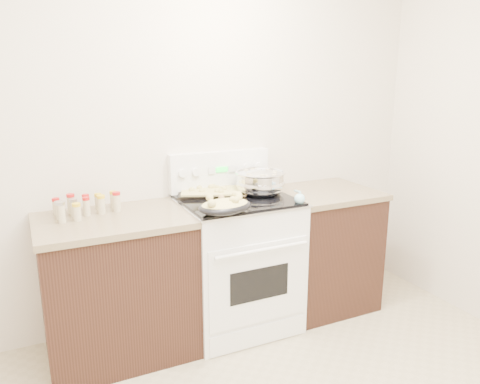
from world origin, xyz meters
TOP-DOWN VIEW (x-y plane):
  - room_shell at (0.00, 0.00)m, footprint 4.10×3.60m
  - counter_left at (-0.48, 1.43)m, footprint 0.93×0.67m
  - counter_right at (1.08, 1.43)m, footprint 0.73×0.67m
  - kitchen_range at (0.35, 1.42)m, footprint 0.78×0.73m
  - mixing_bowl at (0.56, 1.47)m, footprint 0.43×0.43m
  - roasting_pan at (0.14, 1.14)m, footprint 0.39×0.30m
  - baking_sheet at (0.23, 1.60)m, footprint 0.52×0.45m
  - wooden_spoon at (0.27, 1.46)m, footprint 0.21×0.20m
  - blue_ladle at (0.68, 1.15)m, footprint 0.13×0.24m
  - spice_jars at (-0.63, 1.56)m, footprint 0.40×0.24m

SIDE VIEW (x-z plane):
  - counter_left at x=-0.48m, z-range 0.00..0.92m
  - counter_right at x=1.08m, z-range 0.00..0.92m
  - kitchen_range at x=0.35m, z-range -0.12..1.10m
  - wooden_spoon at x=0.27m, z-range 0.93..0.98m
  - baking_sheet at x=0.23m, z-range 0.93..0.99m
  - blue_ladle at x=0.68m, z-range 0.93..1.02m
  - spice_jars at x=-0.63m, z-range 0.91..1.04m
  - roasting_pan at x=0.14m, z-range 0.93..1.05m
  - mixing_bowl at x=0.56m, z-range 0.92..1.13m
  - room_shell at x=0.00m, z-range 0.33..3.08m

